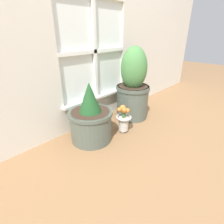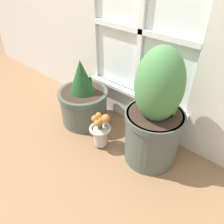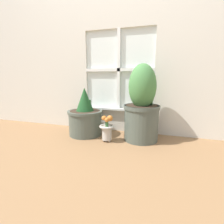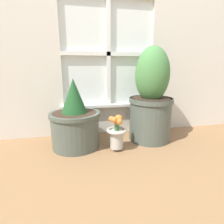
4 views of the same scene
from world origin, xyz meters
The scene contains 4 objects.
ground_plane centered at (0.00, 0.00, 0.00)m, with size 10.00×10.00×0.00m, color olive.
potted_plant_left centered at (-0.32, 0.29, 0.20)m, with size 0.39×0.39×0.54m.
potted_plant_right centered at (0.32, 0.31, 0.35)m, with size 0.37×0.37×0.79m.
flower_vase centered at (-0.01, 0.16, 0.14)m, with size 0.16×0.16×0.27m.
Camera 1 is at (-1.19, -0.80, 0.92)m, focal length 28.00 mm.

